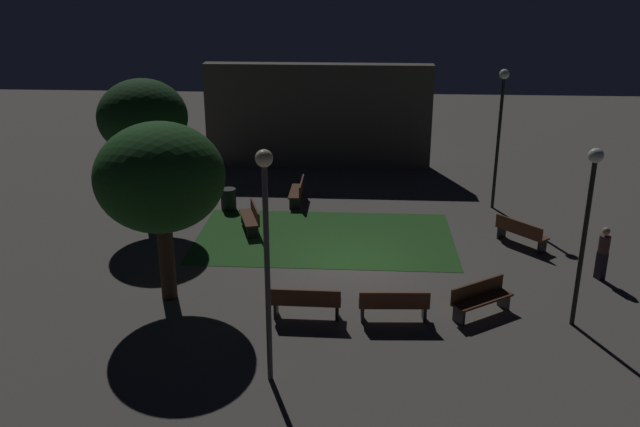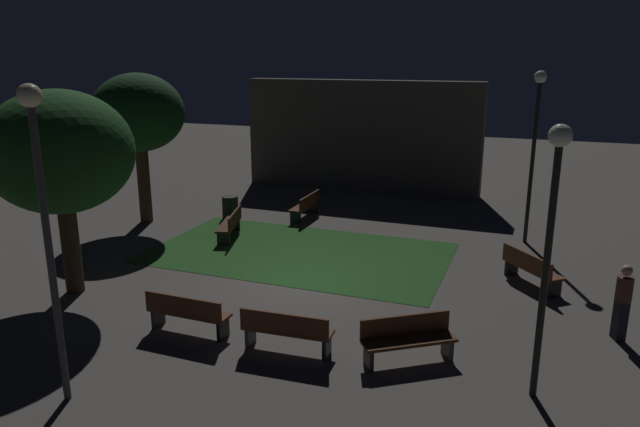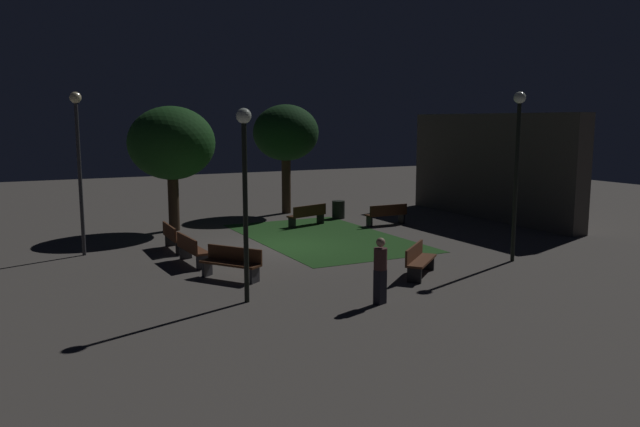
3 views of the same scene
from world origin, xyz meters
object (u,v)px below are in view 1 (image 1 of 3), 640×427
Objects in this scene: tree_near_wall at (160,178)px; trash_bin at (229,199)px; tree_right_canopy at (143,119)px; lamp_post_plaza_east at (588,209)px; bench_front_right at (251,217)px; pedestrian at (603,252)px; bench_back_row at (521,232)px; lamp_post_near_wall at (266,233)px; bench_by_lamp at (298,191)px; bench_front_left at (481,297)px; bench_near_trees at (306,302)px; lamp_post_path_center at (500,117)px; bench_corner at (394,304)px.

trash_bin is (0.25, 7.31, -3.04)m from tree_near_wall.
tree_right_canopy is 14.61m from lamp_post_plaza_east.
bench_front_right is 11.28m from pedestrian.
lamp_post_near_wall is (-7.15, -8.12, 3.01)m from bench_back_row.
lamp_post_near_wall is at bearing -87.62° from bench_by_lamp.
tree_near_wall reaches higher than bench_front_left.
tree_near_wall is 12.67m from pedestrian.
bench_by_lamp is at bearing 71.19° from tree_near_wall.
bench_front_left is 12.83m from tree_right_canopy.
bench_near_trees is at bearing -68.64° from bench_front_right.
lamp_post_path_center is 10.46m from trash_bin.
lamp_post_path_center reaches higher than pedestrian.
tree_near_wall is (-2.80, -8.23, 2.96)m from bench_by_lamp.
bench_near_trees is 2.27× the size of trash_bin.
tree_near_wall reaches higher than bench_by_lamp.
pedestrian reaches higher than bench_front_left.
bench_near_trees is 0.34× the size of lamp_post_near_wall.
bench_back_row is 0.96× the size of bench_front_left.
lamp_post_path_center is (1.82, 8.54, 2.99)m from bench_front_left.
bench_near_trees is 7.31m from lamp_post_plaza_east.
bench_front_left is (6.94, -5.65, 0.00)m from bench_front_right.
bench_back_row is at bearing 50.90° from bench_corner.
pedestrian reaches higher than bench_corner.
lamp_post_path_center reaches higher than tree_near_wall.
bench_by_lamp is 0.37× the size of tree_near_wall.
tree_right_canopy is at bearing 149.39° from bench_front_left.
tree_near_wall is 6.17× the size of trash_bin.
pedestrian is at bearing 31.90° from bench_front_left.
bench_corner is 0.35× the size of lamp_post_path_center.
bench_front_left is at bearing -30.61° from tree_right_canopy.
bench_front_right is at bearing 146.77° from lamp_post_plaza_east.
tree_near_wall is (-8.40, 0.44, 2.96)m from bench_front_left.
bench_near_trees is at bearing -13.95° from tree_near_wall.
bench_near_trees is at bearing 78.49° from lamp_post_near_wall.
lamp_post_near_wall is (0.50, -11.98, 3.01)m from bench_by_lamp.
bench_back_row is at bearing 126.70° from pedestrian.
trash_bin is 0.49× the size of pedestrian.
trash_bin is at bearing 88.02° from tree_near_wall.
pedestrian is at bearing 25.46° from bench_corner.
bench_by_lamp is at bearing 24.82° from tree_right_canopy.
bench_front_right is at bearing -161.74° from lamp_post_path_center.
bench_front_right is 2.34× the size of trash_bin.
lamp_post_path_center is (8.76, 2.89, 2.99)m from bench_front_right.
bench_front_left is 1.08× the size of pedestrian.
bench_front_left is at bearing -43.57° from trash_bin.
bench_by_lamp is 0.34× the size of lamp_post_near_wall.
bench_front_left is at bearing -57.15° from bench_by_lamp.
lamp_post_plaza_east is (6.81, 0.13, 2.66)m from bench_near_trees.
tree_right_canopy is (-8.40, 6.84, 3.25)m from bench_corner.
lamp_post_path_center is (10.22, 8.10, 0.03)m from tree_near_wall.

